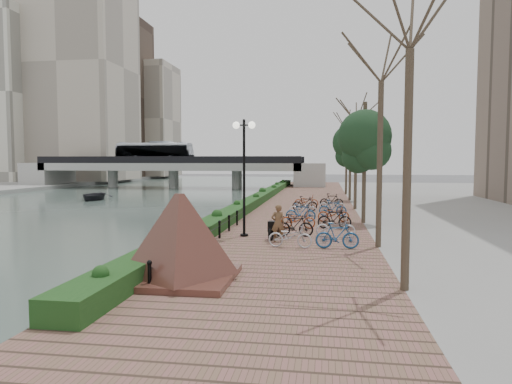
% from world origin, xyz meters
% --- Properties ---
extents(ground, '(220.00, 220.00, 0.00)m').
position_xyz_m(ground, '(0.00, 0.00, 0.00)').
color(ground, '#59595B').
rests_on(ground, ground).
extents(river_water, '(30.00, 130.00, 0.02)m').
position_xyz_m(river_water, '(-15.00, 25.00, 0.01)').
color(river_water, '#47594E').
rests_on(river_water, ground).
extents(promenade, '(8.00, 75.00, 0.50)m').
position_xyz_m(promenade, '(4.00, 17.50, 0.25)').
color(promenade, brown).
rests_on(promenade, ground).
extents(hedge, '(1.10, 56.00, 0.60)m').
position_xyz_m(hedge, '(0.60, 20.00, 0.80)').
color(hedge, '#153914').
rests_on(hedge, promenade).
extents(chain_fence, '(0.10, 14.10, 0.70)m').
position_xyz_m(chain_fence, '(1.40, 2.00, 0.85)').
color(chain_fence, black).
rests_on(chain_fence, promenade).
extents(granite_monument, '(3.97, 3.97, 2.46)m').
position_xyz_m(granite_monument, '(1.89, -3.94, 1.75)').
color(granite_monument, '#43261D').
rests_on(granite_monument, promenade).
extents(lamppost, '(1.02, 0.32, 5.18)m').
position_xyz_m(lamppost, '(2.36, 3.72, 4.21)').
color(lamppost, black).
rests_on(lamppost, promenade).
extents(motorcycle, '(0.73, 1.53, 0.92)m').
position_xyz_m(motorcycle, '(3.79, 3.37, 0.96)').
color(motorcycle, black).
rests_on(motorcycle, promenade).
extents(pedestrian, '(0.65, 0.51, 1.56)m').
position_xyz_m(pedestrian, '(4.00, 2.51, 1.28)').
color(pedestrian, brown).
rests_on(pedestrian, promenade).
extents(bicycle_parking, '(2.40, 17.32, 1.00)m').
position_xyz_m(bicycle_parking, '(5.49, 9.08, 0.97)').
color(bicycle_parking, silver).
rests_on(bicycle_parking, promenade).
extents(street_trees, '(3.20, 37.12, 6.80)m').
position_xyz_m(street_trees, '(8.00, 12.68, 3.69)').
color(street_trees, '#392F21').
rests_on(street_trees, promenade).
extents(bridge, '(36.00, 10.77, 6.50)m').
position_xyz_m(bridge, '(-15.56, 45.00, 3.37)').
color(bridge, '#A4A39E').
rests_on(bridge, ground).
extents(boat, '(3.78, 4.72, 0.87)m').
position_xyz_m(boat, '(-16.46, 25.35, 0.46)').
color(boat, black).
rests_on(boat, river_water).
extents(far_buildings, '(35.00, 38.00, 38.00)m').
position_xyz_m(far_buildings, '(-41.66, 65.91, 16.12)').
color(far_buildings, '#B8AC99').
rests_on(far_buildings, far_bank).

